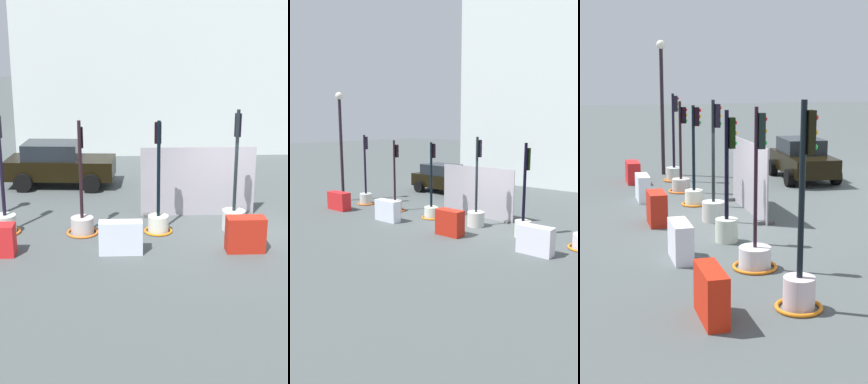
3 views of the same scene
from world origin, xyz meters
TOP-DOWN VIEW (x-y plane):
  - ground_plane at (0.00, 0.00)m, footprint 120.00×120.00m
  - traffic_light_0 at (-6.38, 0.33)m, footprint 0.83×0.83m
  - traffic_light_1 at (-4.23, 0.21)m, footprint 0.89×0.89m
  - traffic_light_2 at (-2.12, 0.25)m, footprint 0.80×0.80m
  - traffic_light_3 at (0.03, 0.37)m, footprint 0.65×0.65m
  - traffic_light_4 at (2.08, 0.22)m, footprint 0.56×0.56m
  - construction_barrier_0 at (-6.37, -1.26)m, footprint 1.14×0.48m
  - construction_barrier_1 at (-3.16, -1.25)m, footprint 1.10×0.39m
  - construction_barrier_2 at (0.00, -1.23)m, footprint 0.98×0.47m
  - construction_barrier_3 at (3.20, -1.15)m, footprint 1.09×0.41m
  - car_black_sedan at (-5.42, 5.25)m, footprint 3.98×2.29m
  - street_lamp_post at (-7.94, 0.15)m, footprint 0.36×0.36m
  - site_fence_panel at (-0.83, 1.67)m, footprint 3.47×0.50m

SIDE VIEW (x-z plane):
  - ground_plane at x=0.00m, z-range 0.00..0.00m
  - construction_barrier_0 at x=-6.37m, z-range 0.00..0.81m
  - construction_barrier_1 at x=-3.16m, z-range 0.00..0.85m
  - construction_barrier_3 at x=3.20m, z-range 0.00..0.87m
  - construction_barrier_2 at x=0.00m, z-range 0.00..0.91m
  - traffic_light_1 at x=-4.23m, z-range -1.12..2.04m
  - traffic_light_0 at x=-6.38m, z-range -1.14..2.20m
  - traffic_light_2 at x=-2.12m, z-range -1.00..2.14m
  - traffic_light_3 at x=0.03m, z-range -1.12..2.29m
  - traffic_light_4 at x=2.08m, z-range -0.93..2.32m
  - car_black_sedan at x=-5.42m, z-range 0.01..1.61m
  - site_fence_panel at x=-0.83m, z-range -0.05..2.07m
  - street_lamp_post at x=-7.94m, z-range 0.63..6.01m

